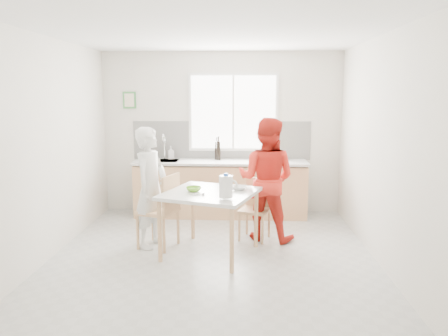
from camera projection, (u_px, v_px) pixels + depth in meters
The scene contains 21 objects.
ground at pixel (212, 258), 5.39m from camera, with size 4.50×4.50×0.00m, color #B7B7B2.
room_shell at pixel (212, 125), 5.11m from camera, with size 4.50×4.50×4.50m.
window at pixel (233, 112), 7.29m from camera, with size 1.50×0.06×1.30m.
backsplash at pixel (221, 140), 7.39m from camera, with size 3.00×0.02×0.65m, color white.
picture_frame at pixel (129, 100), 7.34m from camera, with size 0.22×0.03×0.28m.
kitchen_counter at pixel (220, 191), 7.24m from camera, with size 2.84×0.64×1.37m.
dining_table at pixel (210, 198), 5.43m from camera, with size 1.33×1.33×0.81m.
chair_left at pixel (163, 208), 5.70m from camera, with size 0.57×0.57×0.98m.
chair_far at pixel (256, 206), 6.10m from camera, with size 0.49×0.49×0.84m.
person_white at pixel (151, 188), 5.72m from camera, with size 0.58×0.38×1.59m, color white.
person_red at pixel (266, 179), 6.00m from camera, with size 0.82×0.64×1.69m, color red.
bowl_green at pixel (194, 189), 5.44m from camera, with size 0.19×0.19×0.06m, color #75C22C.
bowl_white at pixel (239, 188), 5.53m from camera, with size 0.19×0.19×0.05m, color silver.
milk_jug at pixel (226, 186), 5.02m from camera, with size 0.22×0.16×0.28m.
green_box at pixel (226, 185), 5.63m from camera, with size 0.10×0.10×0.09m, color #7CD531.
spoon at pixel (197, 194), 5.24m from camera, with size 0.01×0.01×0.16m, color #A5A5AA.
cutting_board at pixel (274, 162), 7.01m from camera, with size 0.35×0.25×0.01m, color #A4D030.
wine_bottle_a at pixel (218, 151), 7.21m from camera, with size 0.07×0.07×0.32m, color black.
wine_bottle_b at pixel (217, 151), 7.27m from camera, with size 0.07×0.07×0.30m, color black.
jar_amber at pixel (217, 155), 7.28m from camera, with size 0.06×0.06×0.16m, color #975720.
soap_bottle at pixel (171, 153), 7.36m from camera, with size 0.10×0.10×0.21m, color #999999.
Camera 1 is at (0.37, -5.11, 2.02)m, focal length 35.00 mm.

